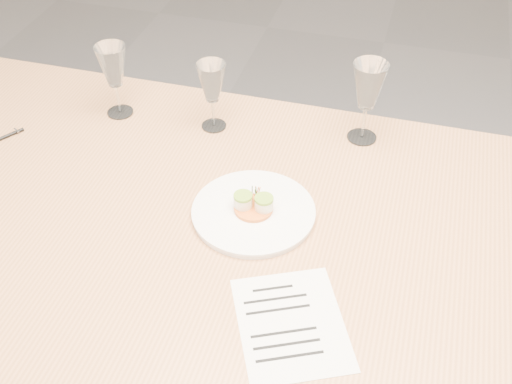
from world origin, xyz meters
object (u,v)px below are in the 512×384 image
(wine_glass_0, at_px, (113,67))
(wine_glass_1, at_px, (212,84))
(dinner_plate, at_px, (254,211))
(dining_table, at_px, (290,260))
(wine_glass_2, at_px, (368,88))
(ballpoint_pen, at_px, (1,139))
(recipe_sheet, at_px, (291,324))

(wine_glass_0, distance_m, wine_glass_1, 0.26)
(dinner_plate, relative_size, wine_glass_1, 1.49)
(dining_table, height_order, wine_glass_0, wine_glass_0)
(dining_table, distance_m, wine_glass_2, 0.46)
(ballpoint_pen, distance_m, wine_glass_2, 0.92)
(dining_table, distance_m, recipe_sheet, 0.23)
(dinner_plate, bearing_deg, ballpoint_pen, 172.45)
(ballpoint_pen, bearing_deg, dinner_plate, -64.92)
(dinner_plate, relative_size, recipe_sheet, 0.89)
(wine_glass_0, distance_m, wine_glass_2, 0.64)
(recipe_sheet, distance_m, wine_glass_1, 0.66)
(wine_glass_0, xyz_separation_m, wine_glass_2, (0.63, 0.06, 0.01))
(recipe_sheet, bearing_deg, dining_table, 77.74)
(dining_table, height_order, ballpoint_pen, ballpoint_pen)
(wine_glass_1, bearing_deg, ballpoint_pen, -157.91)
(ballpoint_pen, height_order, wine_glass_1, wine_glass_1)
(dining_table, height_order, recipe_sheet, recipe_sheet)
(dinner_plate, relative_size, wine_glass_2, 1.28)
(dining_table, xyz_separation_m, recipe_sheet, (0.05, -0.22, 0.07))
(wine_glass_2, bearing_deg, dinner_plate, -118.04)
(recipe_sheet, relative_size, wine_glass_0, 1.56)
(dinner_plate, height_order, recipe_sheet, dinner_plate)
(dining_table, relative_size, wine_glass_0, 12.28)
(dinner_plate, height_order, wine_glass_2, wine_glass_2)
(dining_table, bearing_deg, dinner_plate, 154.11)
(wine_glass_1, bearing_deg, dining_table, -49.94)
(ballpoint_pen, xyz_separation_m, wine_glass_0, (0.24, 0.19, 0.13))
(dinner_plate, height_order, wine_glass_0, wine_glass_0)
(recipe_sheet, distance_m, wine_glass_2, 0.63)
(dinner_plate, distance_m, wine_glass_0, 0.54)
(dining_table, bearing_deg, wine_glass_1, 130.06)
(ballpoint_pen, height_order, wine_glass_2, wine_glass_2)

